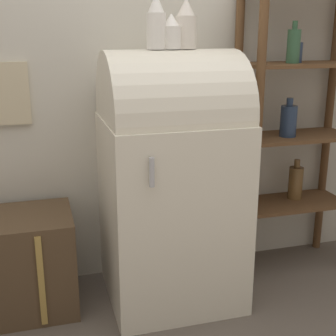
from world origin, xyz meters
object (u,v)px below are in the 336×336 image
at_px(refrigerator, 171,176).
at_px(vase_right, 186,25).
at_px(vase_left, 156,23).
at_px(vase_center, 171,33).

bearing_deg(refrigerator, vase_right, 6.81).
xyz_separation_m(vase_left, vase_center, (0.07, 0.00, -0.04)).
bearing_deg(vase_left, vase_right, 5.61).
relative_size(refrigerator, vase_left, 5.19).
height_order(refrigerator, vase_right, vase_right).
bearing_deg(vase_left, refrigerator, 4.39).
height_order(vase_left, vase_right, vase_left).
bearing_deg(vase_left, vase_center, 3.56).
distance_m(vase_center, vase_right, 0.09).
distance_m(vase_left, vase_right, 0.16).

